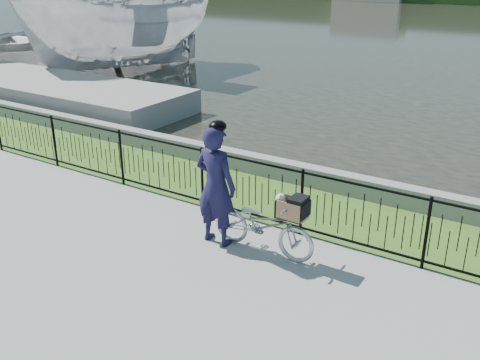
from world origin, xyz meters
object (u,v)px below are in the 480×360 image
Objects in this scene: dock at (49,90)px; boat_far at (72,38)px; cyclist at (216,185)px; boat_near at (122,24)px; bicycle_rig at (264,224)px.

dock is 7.45m from boat_far.
cyclist is 0.21× the size of boat_near.
boat_near is (-11.20, 9.65, 0.93)m from cyclist.
cyclist is (-0.80, -0.13, 0.52)m from bicycle_rig.
dock is 11.77m from bicycle_rig.
cyclist is at bearing -40.76° from boat_near.
dock is at bearing 154.04° from cyclist.
dock is 5.19m from boat_near.
dock is 4.95× the size of cyclist.
bicycle_rig is 18.79m from boat_far.
bicycle_rig is 15.39m from boat_near.
boat_near is at bearing 104.33° from dock.
cyclist is at bearing -170.83° from bicycle_rig.
boat_near reaches higher than boat_far.
bicycle_rig is 0.97m from cyclist.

